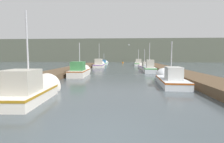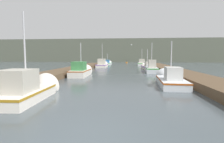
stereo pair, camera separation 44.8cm
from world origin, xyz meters
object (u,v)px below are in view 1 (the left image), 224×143
at_px(fishing_boat_1, 169,79).
at_px(seagull_lead, 129,45).
at_px(fishing_boat_0, 31,90).
at_px(mooring_piling_1, 147,64).
at_px(fishing_boat_4, 144,67).
at_px(fishing_boat_7, 104,63).
at_px(fishing_boat_5, 99,65).
at_px(mooring_piling_3, 99,62).
at_px(channel_buoy, 123,63).
at_px(fishing_boat_6, 138,63).
at_px(fishing_boat_2, 80,71).
at_px(fishing_boat_3, 149,68).
at_px(mooring_piling_2, 96,64).

relative_size(fishing_boat_1, seagull_lead, 10.36).
relative_size(fishing_boat_0, mooring_piling_1, 4.34).
relative_size(fishing_boat_1, fishing_boat_4, 1.17).
distance_m(fishing_boat_4, fishing_boat_7, 16.21).
bearing_deg(mooring_piling_1, fishing_boat_4, -103.93).
height_order(fishing_boat_5, mooring_piling_1, fishing_boat_5).
bearing_deg(mooring_piling_3, fishing_boat_0, -88.06).
height_order(fishing_boat_4, mooring_piling_1, fishing_boat_4).
bearing_deg(fishing_boat_4, fishing_boat_5, 146.33).
distance_m(fishing_boat_5, mooring_piling_1, 9.16).
bearing_deg(fishing_boat_5, channel_buoy, 74.73).
distance_m(fishing_boat_4, mooring_piling_3, 13.73).
bearing_deg(fishing_boat_6, mooring_piling_3, -177.22).
bearing_deg(fishing_boat_2, fishing_boat_6, 67.58).
xyz_separation_m(fishing_boat_0, channel_buoy, (4.39, 42.44, -0.33)).
xyz_separation_m(fishing_boat_6, channel_buoy, (-3.47, 11.45, -0.30)).
relative_size(fishing_boat_3, seagull_lead, 9.22).
bearing_deg(fishing_boat_5, fishing_boat_1, -68.68).
height_order(fishing_boat_4, seagull_lead, seagull_lead).
bearing_deg(fishing_boat_2, mooring_piling_3, 91.09).
height_order(fishing_boat_3, channel_buoy, fishing_boat_3).
bearing_deg(fishing_boat_3, fishing_boat_4, 93.04).
bearing_deg(fishing_boat_2, mooring_piling_1, 57.46).
bearing_deg(mooring_piling_3, fishing_boat_1, -70.56).
height_order(fishing_boat_5, fishing_boat_7, fishing_boat_5).
height_order(fishing_boat_5, mooring_piling_2, fishing_boat_5).
relative_size(fishing_boat_3, fishing_boat_6, 1.04).
relative_size(fishing_boat_4, fishing_boat_5, 0.90).
bearing_deg(mooring_piling_2, fishing_boat_1, -67.22).
bearing_deg(mooring_piling_1, fishing_boat_3, -96.47).
distance_m(fishing_boat_4, mooring_piling_2, 10.80).
relative_size(fishing_boat_6, mooring_piling_2, 4.90).
xyz_separation_m(fishing_boat_1, mooring_piling_2, (-9.01, 21.46, 0.12)).
height_order(fishing_boat_2, fishing_boat_4, fishing_boat_2).
xyz_separation_m(fishing_boat_1, mooring_piling_1, (1.06, 20.12, 0.18)).
xyz_separation_m(mooring_piling_1, mooring_piling_2, (-10.08, 1.34, -0.06)).
relative_size(fishing_boat_5, mooring_piling_3, 3.77).
bearing_deg(seagull_lead, mooring_piling_1, 175.84).
relative_size(fishing_boat_0, fishing_boat_4, 0.99).
distance_m(fishing_boat_4, fishing_boat_5, 9.09).
distance_m(fishing_boat_1, fishing_boat_3, 9.85).
bearing_deg(fishing_boat_3, mooring_piling_3, 122.30).
relative_size(fishing_boat_2, fishing_boat_7, 0.86).
xyz_separation_m(fishing_boat_5, seagull_lead, (5.41, -5.89, 3.36)).
height_order(fishing_boat_6, seagull_lead, seagull_lead).
xyz_separation_m(fishing_boat_2, mooring_piling_1, (9.18, 15.29, 0.04)).
relative_size(fishing_boat_7, mooring_piling_3, 3.98).
distance_m(fishing_boat_7, mooring_piling_1, 13.12).
bearing_deg(fishing_boat_5, fishing_boat_0, -90.84).
xyz_separation_m(fishing_boat_1, seagull_lead, (-2.67, 13.84, 3.44)).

